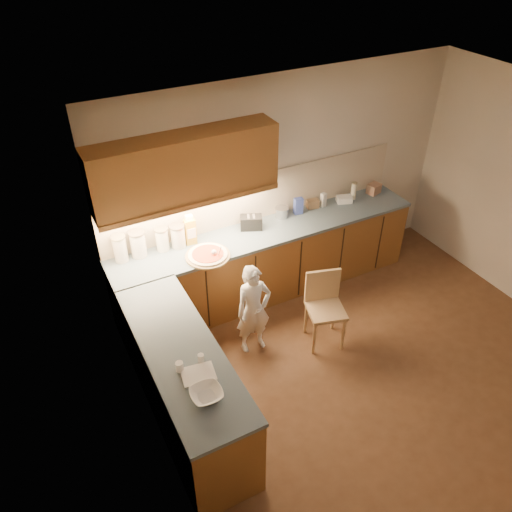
% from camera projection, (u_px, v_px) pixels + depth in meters
% --- Properties ---
extents(room, '(4.54, 4.50, 2.62)m').
position_uv_depth(room, '(403.00, 240.00, 4.27)').
color(room, '#51311B').
rests_on(room, ground).
extents(l_counter, '(3.77, 2.62, 0.92)m').
position_uv_depth(l_counter, '(244.00, 296.00, 5.54)').
color(l_counter, brown).
rests_on(l_counter, ground).
extents(backsplash, '(3.75, 0.02, 0.58)m').
position_uv_depth(backsplash, '(257.00, 197.00, 5.83)').
color(backsplash, beige).
rests_on(backsplash, l_counter).
extents(upper_cabinets, '(1.95, 0.36, 0.73)m').
position_uv_depth(upper_cabinets, '(185.00, 168.00, 5.00)').
color(upper_cabinets, brown).
rests_on(upper_cabinets, ground).
extents(pizza_on_board, '(0.48, 0.48, 0.20)m').
position_uv_depth(pizza_on_board, '(208.00, 255.00, 5.34)').
color(pizza_on_board, '#A78853').
rests_on(pizza_on_board, l_counter).
extents(child, '(0.40, 0.27, 1.08)m').
position_uv_depth(child, '(254.00, 310.00, 5.24)').
color(child, white).
rests_on(child, ground).
extents(wooden_chair, '(0.48, 0.48, 0.86)m').
position_uv_depth(wooden_chair, '(324.00, 303.00, 5.39)').
color(wooden_chair, tan).
rests_on(wooden_chair, ground).
extents(mixing_bowl, '(0.26, 0.26, 0.06)m').
position_uv_depth(mixing_bowl, '(206.00, 394.00, 3.84)').
color(mixing_bowl, white).
rests_on(mixing_bowl, l_counter).
extents(canister_a, '(0.15, 0.15, 0.31)m').
position_uv_depth(canister_a, '(120.00, 249.00, 5.21)').
color(canister_a, beige).
rests_on(canister_a, l_counter).
extents(canister_b, '(0.17, 0.17, 0.30)m').
position_uv_depth(canister_b, '(138.00, 244.00, 5.29)').
color(canister_b, white).
rests_on(canister_b, l_counter).
extents(canister_c, '(0.15, 0.15, 0.27)m').
position_uv_depth(canister_c, '(162.00, 239.00, 5.38)').
color(canister_c, white).
rests_on(canister_c, l_counter).
extents(canister_d, '(0.17, 0.17, 0.27)m').
position_uv_depth(canister_d, '(178.00, 236.00, 5.44)').
color(canister_d, silver).
rests_on(canister_d, l_counter).
extents(oil_jug, '(0.12, 0.09, 0.36)m').
position_uv_depth(oil_jug, '(190.00, 231.00, 5.47)').
color(oil_jug, gold).
rests_on(oil_jug, l_counter).
extents(toaster, '(0.29, 0.23, 0.17)m').
position_uv_depth(toaster, '(251.00, 222.00, 5.77)').
color(toaster, black).
rests_on(toaster, l_counter).
extents(steel_pot, '(0.16, 0.16, 0.12)m').
position_uv_depth(steel_pot, '(282.00, 212.00, 5.99)').
color(steel_pot, silver).
rests_on(steel_pot, l_counter).
extents(blue_box, '(0.11, 0.09, 0.21)m').
position_uv_depth(blue_box, '(298.00, 206.00, 6.03)').
color(blue_box, '#3547A0').
rests_on(blue_box, l_counter).
extents(card_box_a, '(0.16, 0.12, 0.10)m').
position_uv_depth(card_box_a, '(312.00, 204.00, 6.17)').
color(card_box_a, '#987651').
rests_on(card_box_a, l_counter).
extents(white_bottle, '(0.07, 0.07, 0.18)m').
position_uv_depth(white_bottle, '(323.00, 200.00, 6.18)').
color(white_bottle, silver).
rests_on(white_bottle, l_counter).
extents(flat_pack, '(0.22, 0.19, 0.08)m').
position_uv_depth(flat_pack, '(344.00, 199.00, 6.29)').
color(flat_pack, silver).
rests_on(flat_pack, l_counter).
extents(tall_jar, '(0.07, 0.07, 0.23)m').
position_uv_depth(tall_jar, '(354.00, 191.00, 6.31)').
color(tall_jar, beige).
rests_on(tall_jar, l_counter).
extents(card_box_b, '(0.20, 0.17, 0.13)m').
position_uv_depth(card_box_b, '(374.00, 189.00, 6.46)').
color(card_box_b, tan).
rests_on(card_box_b, l_counter).
extents(dough_cloth, '(0.30, 0.25, 0.02)m').
position_uv_depth(dough_cloth, '(198.00, 374.00, 4.03)').
color(dough_cloth, silver).
rests_on(dough_cloth, l_counter).
extents(spice_jar_a, '(0.08, 0.08, 0.09)m').
position_uv_depth(spice_jar_a, '(180.00, 367.00, 4.05)').
color(spice_jar_a, white).
rests_on(spice_jar_a, l_counter).
extents(spice_jar_b, '(0.07, 0.07, 0.07)m').
position_uv_depth(spice_jar_b, '(201.00, 358.00, 4.14)').
color(spice_jar_b, white).
rests_on(spice_jar_b, l_counter).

